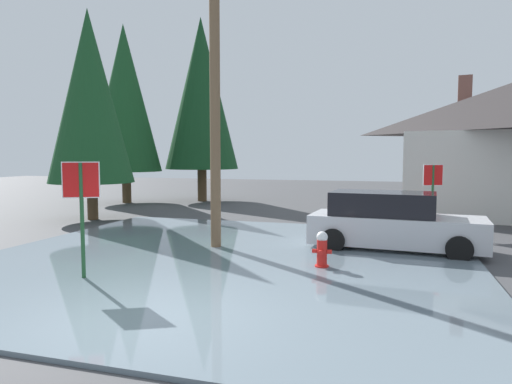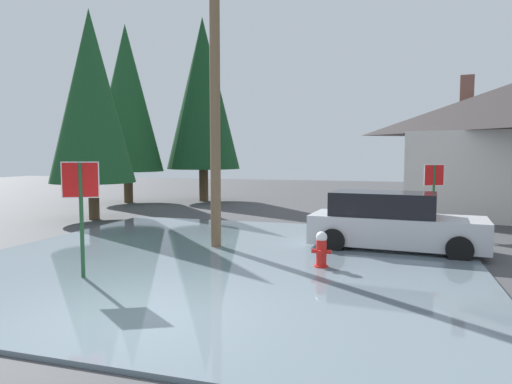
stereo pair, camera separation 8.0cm
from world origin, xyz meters
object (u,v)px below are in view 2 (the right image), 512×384
Objects in this scene: stop_sign_near at (81,196)px; pine_tree_short_left at (91,97)px; utility_pole at (215,91)px; fire_hydrant at (321,251)px; stop_sign_far at (434,185)px; pine_tree_tall_left at (203,94)px; parked_car at (392,223)px; pine_tree_mid_left at (126,99)px.

pine_tree_short_left reaches higher than stop_sign_near.
fire_hydrant is at bearing -24.78° from utility_pole.
stop_sign_far is at bearing 64.40° from fire_hydrant.
pine_tree_tall_left is (-5.56, 11.98, 1.67)m from utility_pole.
utility_pole is 5.95m from parked_car.
pine_tree_tall_left is at bearing 122.88° from fire_hydrant.
pine_tree_tall_left is (-8.68, 13.42, 5.51)m from fire_hydrant.
utility_pole is at bearing 69.22° from stop_sign_near.
fire_hydrant is 0.11× the size of utility_pole.
pine_tree_tall_left reaches higher than stop_sign_near.
fire_hydrant is 12.19m from pine_tree_short_left.
utility_pole is (1.42, 3.75, 2.53)m from stop_sign_near.
fire_hydrant is 0.09× the size of pine_tree_tall_left.
utility_pole reaches higher than stop_sign_near.
utility_pole is at bearing -65.12° from pine_tree_tall_left.
pine_tree_tall_left reaches higher than parked_car.
pine_tree_tall_left is (-11.45, 7.63, 4.33)m from stop_sign_far.
pine_tree_tall_left is at bearing 104.73° from stop_sign_near.
parked_car is 0.49× the size of pine_tree_mid_left.
stop_sign_far is 13.17m from pine_tree_short_left.
pine_tree_short_left reaches higher than fire_hydrant.
pine_tree_mid_left is at bearing 147.44° from parked_car.
utility_pole is 7.95m from pine_tree_short_left.
utility_pole is (-3.12, 1.44, 3.85)m from fire_hydrant.
stop_sign_far is 0.24× the size of pine_tree_mid_left.
pine_tree_mid_left reaches higher than fire_hydrant.
pine_tree_tall_left is (-4.13, 15.72, 4.19)m from stop_sign_near.
stop_sign_far is 0.23× the size of pine_tree_tall_left.
pine_tree_short_left is at bearing -99.26° from pine_tree_tall_left.
pine_tree_mid_left is (-7.72, 13.77, 3.84)m from stop_sign_near.
pine_tree_mid_left is (-9.14, 10.02, 1.31)m from utility_pole.
utility_pole is 0.99× the size of pine_tree_short_left.
stop_sign_far is (5.89, 4.35, -2.66)m from utility_pole.
stop_sign_near is 0.30× the size of utility_pole.
fire_hydrant is 17.56m from pine_tree_mid_left.
pine_tree_short_left is (-6.86, 3.97, 0.59)m from utility_pole.
stop_sign_near is 16.24m from pine_tree_mid_left.
parked_car is at bearing -32.56° from pine_tree_mid_left.
stop_sign_near is at bearing -140.57° from parked_car.
pine_tree_short_left is (-1.30, -8.01, -1.08)m from pine_tree_tall_left.
stop_sign_near is 9.94m from pine_tree_short_left.
fire_hydrant is at bearing -115.60° from stop_sign_far.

